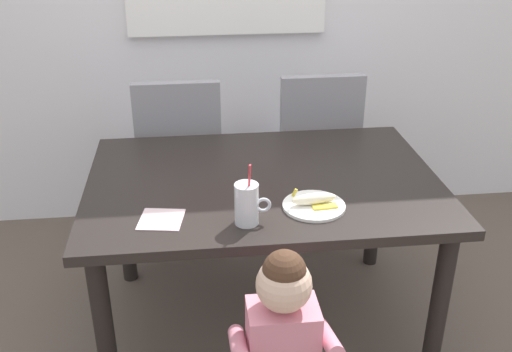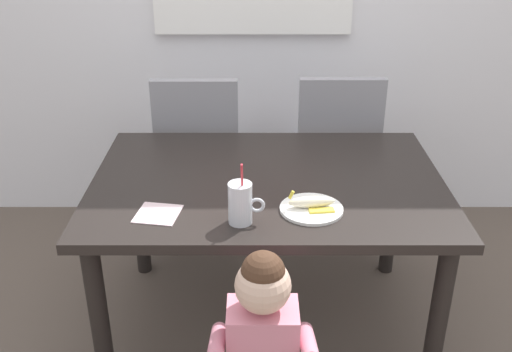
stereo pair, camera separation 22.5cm
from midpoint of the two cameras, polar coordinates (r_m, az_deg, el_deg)
name	(u,v)px [view 1 (the left image)]	position (r m, az deg, el deg)	size (l,w,h in m)	color
ground_plane	(262,321)	(2.77, -1.76, -13.95)	(24.00, 24.00, 0.00)	brown
dining_table	(263,198)	(2.41, -1.97, -2.24)	(1.41, 0.98, 0.73)	black
dining_chair_left	(180,154)	(3.08, -9.43, 2.07)	(0.44, 0.45, 0.96)	gray
dining_chair_right	(315,146)	(3.14, 3.73, 2.88)	(0.44, 0.45, 0.96)	gray
toddler_standing	(283,337)	(1.89, -0.91, -15.42)	(0.33, 0.24, 0.84)	#3F4760
milk_cup	(247,206)	(2.03, -4.05, -3.01)	(0.13, 0.09, 0.25)	silver
snack_plate	(314,206)	(2.15, 2.66, -2.98)	(0.23, 0.23, 0.01)	white
peeled_banana	(315,199)	(2.14, 2.73, -2.33)	(0.17, 0.11, 0.07)	#F4EAC6
paper_napkin	(161,219)	(2.12, -12.18, -4.22)	(0.15, 0.15, 0.00)	silver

